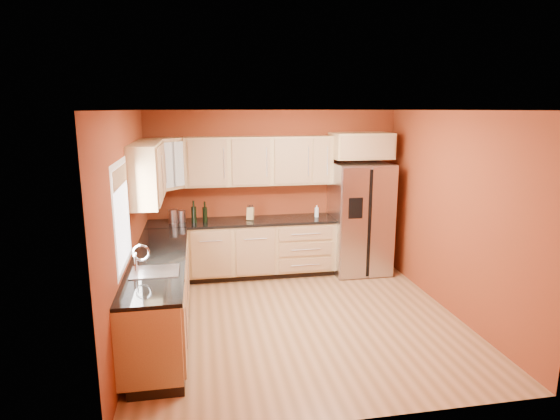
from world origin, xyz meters
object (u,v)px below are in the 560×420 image
wine_bottle_a (194,212)px  refrigerator (360,218)px  canister_left (182,216)px  knife_block (250,214)px  soap_dispenser (317,211)px

wine_bottle_a → refrigerator: bearing=-0.6°
wine_bottle_a → canister_left: bearing=154.5°
canister_left → knife_block: (1.05, -0.04, 0.01)m
wine_bottle_a → knife_block: bearing=3.4°
knife_block → soap_dispenser: 1.07m
refrigerator → canister_left: size_ratio=9.73×
soap_dispenser → canister_left: bearing=179.3°
refrigerator → knife_block: refrigerator is taller
wine_bottle_a → knife_block: 0.87m
refrigerator → wine_bottle_a: (-2.63, 0.03, 0.20)m
canister_left → soap_dispenser: size_ratio=0.96×
knife_block → soap_dispenser: bearing=20.5°
canister_left → wine_bottle_a: wine_bottle_a is taller
refrigerator → wine_bottle_a: 2.64m
refrigerator → canister_left: 2.82m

